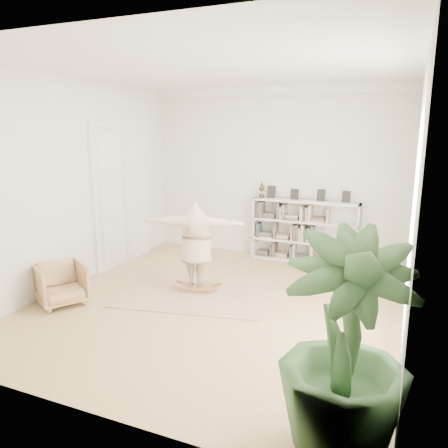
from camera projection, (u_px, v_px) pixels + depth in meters
name	position (u px, v px, depth m)	size (l,w,h in m)	color
floor	(217.00, 304.00, 7.01)	(6.00, 6.00, 0.00)	tan
room_shell	(275.00, 90.00, 8.89)	(6.00, 6.00, 6.00)	silver
doors	(122.00, 196.00, 8.91)	(0.09, 1.78, 2.92)	white
bookshelf	(304.00, 232.00, 9.12)	(2.20, 0.35, 1.64)	silver
armchair	(61.00, 284.00, 6.96)	(0.70, 0.72, 0.66)	tan
rug	(197.00, 290.00, 7.56)	(2.50, 2.00, 0.02)	tan
rocker_board	(197.00, 287.00, 7.54)	(0.60, 0.43, 0.12)	brown
person	(196.00, 243.00, 7.37)	(1.79, 0.49, 1.45)	#C1A891
houseplant	(345.00, 347.00, 3.63)	(1.10, 1.10, 1.97)	#2F542A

